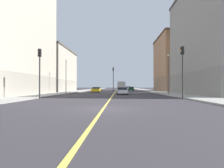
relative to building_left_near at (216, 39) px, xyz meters
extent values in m
plane|color=#333034|center=(-16.99, -20.49, -9.32)|extent=(400.00, 400.00, 0.00)
cube|color=#9E9B93|center=(-6.63, 28.51, -9.25)|extent=(3.86, 168.00, 0.15)
cube|color=#9E9B93|center=(-27.34, 28.51, -9.25)|extent=(3.86, 168.00, 0.15)
cube|color=#E5D14C|center=(-16.99, 28.51, -9.31)|extent=(0.16, 154.00, 0.01)
cube|color=slate|center=(0.00, 0.00, -7.42)|extent=(9.40, 22.07, 3.80)
cube|color=gray|center=(0.00, 0.00, 1.69)|extent=(9.40, 22.07, 14.42)
cube|color=#8F6B4F|center=(0.00, 23.58, -7.31)|extent=(9.40, 17.16, 4.03)
cube|color=#A8754C|center=(0.00, 23.58, 0.32)|extent=(9.40, 17.16, 11.22)
cube|color=#4B3422|center=(0.00, 23.58, 6.13)|extent=(9.70, 17.46, 0.40)
cube|color=#9D9688|center=(-33.97, -2.93, -7.68)|extent=(9.40, 21.91, 3.29)
cube|color=#BCB29E|center=(-33.97, -2.93, 3.19)|extent=(9.40, 21.91, 18.45)
cube|color=#9D9688|center=(-33.97, 18.82, -7.79)|extent=(9.40, 18.69, 3.06)
cube|color=#BCB29E|center=(-33.97, 18.82, -2.32)|extent=(9.40, 18.69, 7.89)
cube|color=#545047|center=(-33.97, 18.82, 1.83)|extent=(9.70, 18.99, 0.40)
cylinder|color=#2D2D2D|center=(-8.96, -11.04, -6.85)|extent=(0.16, 0.16, 4.94)
cube|color=black|center=(-8.96, -11.04, -3.93)|extent=(0.28, 0.32, 0.90)
sphere|color=#320404|center=(-9.12, -11.04, -3.66)|extent=(0.20, 0.20, 0.20)
sphere|color=orange|center=(-9.12, -11.04, -3.94)|extent=(0.20, 0.20, 0.20)
sphere|color=black|center=(-9.12, -11.04, -4.22)|extent=(0.20, 0.20, 0.20)
cylinder|color=#2D2D2D|center=(-25.01, -11.04, -6.93)|extent=(0.16, 0.16, 4.79)
cube|color=black|center=(-25.01, -11.04, -4.08)|extent=(0.28, 0.32, 0.90)
sphere|color=#320404|center=(-25.17, -11.04, -3.81)|extent=(0.20, 0.20, 0.20)
sphere|color=orange|center=(-25.17, -11.04, -4.09)|extent=(0.20, 0.20, 0.20)
sphere|color=black|center=(-25.17, -11.04, -4.37)|extent=(0.20, 0.20, 0.20)
cylinder|color=#2D2D2D|center=(-17.49, 17.39, -6.63)|extent=(0.16, 0.16, 5.39)
cube|color=black|center=(-17.49, 17.39, -3.48)|extent=(0.28, 0.32, 0.90)
sphere|color=#320404|center=(-17.65, 17.39, -3.21)|extent=(0.20, 0.20, 0.20)
sphere|color=orange|center=(-17.65, 17.39, -3.49)|extent=(0.20, 0.20, 0.20)
sphere|color=black|center=(-17.65, 17.39, -3.77)|extent=(0.20, 0.20, 0.20)
cylinder|color=#4C4C51|center=(-7.96, -0.72, -6.08)|extent=(0.14, 0.14, 6.18)
sphere|color=#EAEACC|center=(-7.96, -0.72, -2.84)|extent=(0.36, 0.36, 0.36)
cylinder|color=#4C4C51|center=(-26.01, 3.75, -6.11)|extent=(0.14, 0.14, 6.11)
sphere|color=#EAEACC|center=(-26.01, 3.75, -2.91)|extent=(0.36, 0.36, 0.36)
cube|color=white|center=(-15.41, 2.07, -8.81)|extent=(1.91, 3.96, 0.58)
cube|color=black|center=(-15.42, 2.20, -8.30)|extent=(1.66, 2.02, 0.44)
cylinder|color=black|center=(-16.28, 3.27, -9.00)|extent=(0.23, 0.64, 0.64)
cylinder|color=black|center=(-14.59, 3.30, -9.00)|extent=(0.23, 0.64, 0.64)
cylinder|color=black|center=(-16.23, 0.84, -9.00)|extent=(0.23, 0.64, 0.64)
cylinder|color=black|center=(-14.55, 0.87, -9.00)|extent=(0.23, 0.64, 0.64)
cube|color=black|center=(-15.81, 38.02, -8.76)|extent=(2.03, 4.37, 0.67)
cube|color=black|center=(-15.81, 38.07, -8.21)|extent=(1.73, 2.30, 0.43)
cylinder|color=black|center=(-16.71, 39.32, -9.00)|extent=(0.25, 0.65, 0.64)
cylinder|color=black|center=(-15.01, 39.39, -9.00)|extent=(0.25, 0.65, 0.64)
cylinder|color=black|center=(-16.61, 36.66, -9.00)|extent=(0.25, 0.65, 0.64)
cylinder|color=black|center=(-14.91, 36.72, -9.00)|extent=(0.25, 0.65, 0.64)
cube|color=#1E6B38|center=(-12.08, 31.76, -8.82)|extent=(1.73, 4.13, 0.56)
cube|color=black|center=(-12.08, 31.82, -8.29)|extent=(1.51, 2.09, 0.50)
cylinder|color=black|center=(-12.84, 33.04, -9.00)|extent=(0.22, 0.64, 0.64)
cylinder|color=black|center=(-11.29, 33.03, -9.00)|extent=(0.22, 0.64, 0.64)
cylinder|color=black|center=(-12.86, 30.48, -9.00)|extent=(0.22, 0.64, 0.64)
cylinder|color=black|center=(-11.31, 30.47, -9.00)|extent=(0.22, 0.64, 0.64)
cube|color=gold|center=(-21.49, 14.15, -8.81)|extent=(1.96, 4.65, 0.59)
cube|color=black|center=(-21.48, 14.36, -8.29)|extent=(1.65, 2.24, 0.44)
cylinder|color=black|center=(-22.23, 15.60, -9.00)|extent=(0.25, 0.65, 0.64)
cylinder|color=black|center=(-20.63, 15.53, -9.00)|extent=(0.25, 0.65, 0.64)
cylinder|color=black|center=(-22.35, 12.77, -9.00)|extent=(0.25, 0.65, 0.64)
cylinder|color=black|center=(-20.75, 12.70, -9.00)|extent=(0.25, 0.65, 0.64)
cube|color=silver|center=(-12.56, 48.10, -8.76)|extent=(1.91, 4.17, 0.69)
cube|color=black|center=(-12.56, 48.00, -8.19)|extent=(1.60, 2.07, 0.44)
cylinder|color=black|center=(-13.40, 49.33, -9.00)|extent=(0.25, 0.65, 0.64)
cylinder|color=black|center=(-11.85, 49.40, -9.00)|extent=(0.25, 0.65, 0.64)
cylinder|color=black|center=(-13.28, 46.80, -9.00)|extent=(0.25, 0.65, 0.64)
cylinder|color=black|center=(-11.72, 46.87, -9.00)|extent=(0.25, 0.65, 0.64)
cube|color=maroon|center=(-15.34, 31.23, -7.98)|extent=(2.33, 2.19, 1.98)
cube|color=silver|center=(-15.34, 27.08, -7.68)|extent=(2.33, 5.16, 2.39)
cylinder|color=black|center=(-16.40, 30.84, -8.87)|extent=(0.30, 0.90, 0.90)
cylinder|color=black|center=(-14.27, 30.84, -8.87)|extent=(0.30, 0.90, 0.90)
cylinder|color=black|center=(-16.40, 25.99, -8.87)|extent=(0.30, 0.90, 0.90)
cylinder|color=black|center=(-14.27, 25.99, -8.87)|extent=(0.30, 0.90, 0.90)
camera|label=1|loc=(-15.97, -33.13, -7.88)|focal=31.68mm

